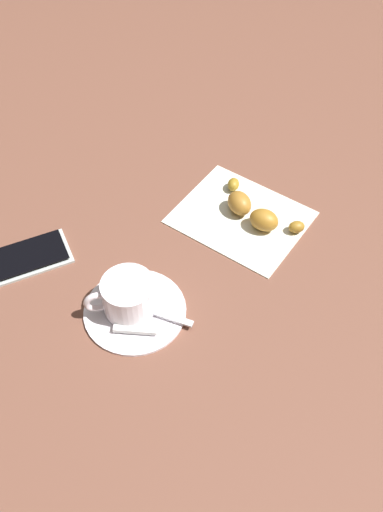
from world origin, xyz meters
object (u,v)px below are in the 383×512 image
(saucer, at_px, (135,310))
(cell_phone, at_px, (22,259))
(croissant, at_px, (253,210))
(teaspoon, at_px, (133,304))
(espresso_cup, at_px, (127,296))
(napkin, at_px, (241,217))
(sugar_packet, at_px, (136,326))

(saucer, bearing_deg, cell_phone, -74.89)
(croissant, bearing_deg, saucer, -2.35)
(saucer, relative_size, cell_phone, 0.90)
(croissant, bearing_deg, teaspoon, -3.54)
(espresso_cup, distance_m, teaspoon, 0.02)
(saucer, xyz_separation_m, cell_phone, (0.05, -0.18, 0.00))
(teaspoon, bearing_deg, espresso_cup, -27.83)
(teaspoon, distance_m, napkin, 0.23)
(espresso_cup, xyz_separation_m, napkin, (-0.23, 0.00, -0.03))
(espresso_cup, relative_size, croissant, 0.56)
(napkin, xyz_separation_m, croissant, (-0.01, 0.01, 0.02))
(teaspoon, relative_size, sugar_packet, 2.20)
(saucer, xyz_separation_m, espresso_cup, (0.00, -0.01, 0.03))
(teaspoon, height_order, croissant, croissant)
(saucer, xyz_separation_m, napkin, (-0.23, -0.00, -0.00))
(saucer, height_order, cell_phone, same)
(napkin, xyz_separation_m, cell_phone, (0.28, -0.18, 0.00))
(saucer, height_order, napkin, saucer)
(saucer, relative_size, croissant, 0.88)
(napkin, relative_size, croissant, 1.21)
(napkin, height_order, croissant, croissant)
(sugar_packet, bearing_deg, teaspoon, 105.01)
(espresso_cup, height_order, croissant, espresso_cup)
(saucer, height_order, croissant, croissant)
(sugar_packet, distance_m, napkin, 0.25)
(croissant, height_order, cell_phone, croissant)
(saucer, distance_m, napkin, 0.23)
(napkin, bearing_deg, cell_phone, -32.56)
(croissant, bearing_deg, napkin, -56.30)
(cell_phone, bearing_deg, napkin, 147.44)
(saucer, relative_size, teaspoon, 1.10)
(saucer, xyz_separation_m, croissant, (-0.24, 0.01, 0.02))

